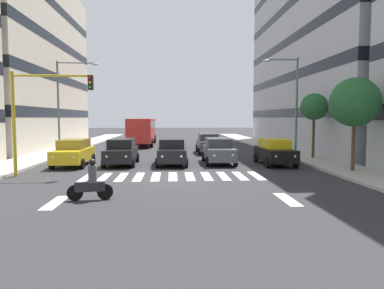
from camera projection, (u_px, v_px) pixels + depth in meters
The scene contains 20 objects.
ground_plane at pixel (173, 176), 18.61m from camera, with size 180.00×180.00×0.00m, color #2D2D30.
sidewalk_left at pixel (359, 173), 19.21m from camera, with size 3.01×90.00×0.15m, color #B2ADA3.
building_left_block_0 at pixel (340, 43), 36.14m from camera, with size 11.38×28.21×21.53m.
building_right_block_0 at pixel (5, 61), 36.48m from camera, with size 11.38×23.69×18.02m.
crosswalk_markings at pixel (173, 176), 18.61m from camera, with size 9.45×2.80×0.01m.
lane_arrow_0 at pixel (287, 199), 13.39m from camera, with size 0.50×2.20×0.01m, color silver.
lane_arrow_1 at pixel (55, 203), 12.88m from camera, with size 0.50×2.20×0.01m, color silver.
car_0 at pixel (275, 151), 23.21m from camera, with size 2.02×4.44×1.72m.
car_1 at pixel (219, 151), 23.83m from camera, with size 2.02×4.44×1.72m.
car_2 at pixel (172, 151), 23.24m from camera, with size 2.02×4.44×1.72m.
car_3 at pixel (122, 151), 23.16m from camera, with size 2.02×4.44×1.72m.
car_4 at pixel (74, 152), 22.66m from camera, with size 2.02×4.44×1.72m.
car_row2_0 at pixel (208, 143), 30.64m from camera, with size 2.02×4.44×1.72m.
bus_behind_traffic at pixel (142, 129), 39.76m from camera, with size 2.78×10.50×3.00m.
motorcycle_with_rider at pixel (91, 183), 13.23m from camera, with size 1.70×0.40×1.57m.
traffic_light_gantry at pixel (37, 107), 18.30m from camera, with size 4.22×0.36×5.50m.
street_lamp_left at pixel (291, 97), 26.12m from camera, with size 2.69×0.28×7.40m.
street_lamp_right at pixel (65, 97), 28.62m from camera, with size 3.38×0.28×7.56m.
street_tree_0 at pixel (355, 102), 19.45m from camera, with size 2.74×2.74×5.19m.
street_tree_1 at pixel (314, 107), 25.76m from camera, with size 1.98×1.98×4.76m.
Camera 1 is at (0.07, 18.46, 3.12)m, focal length 32.81 mm.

